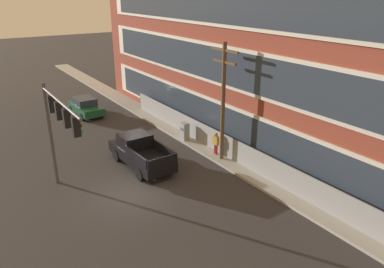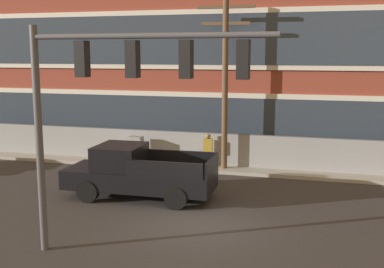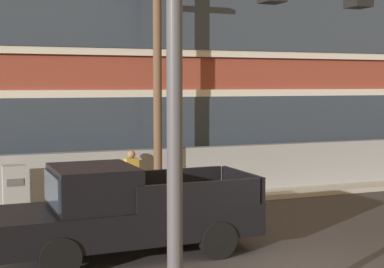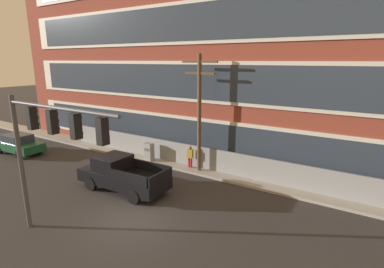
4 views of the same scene
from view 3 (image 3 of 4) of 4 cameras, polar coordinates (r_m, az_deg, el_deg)
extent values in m
cube|color=#9E9B93|center=(18.54, -1.73, -6.30)|extent=(80.00, 1.79, 0.16)
cube|color=beige|center=(20.81, 8.85, 0.51)|extent=(47.08, 0.10, 2.76)
cube|color=#2D3844|center=(20.76, 8.93, 0.49)|extent=(45.03, 0.06, 2.30)
cube|color=beige|center=(20.88, 8.99, 11.05)|extent=(47.08, 0.10, 2.76)
cube|color=#2D3844|center=(20.83, 9.07, 11.07)|extent=(45.03, 0.06, 2.30)
cube|color=gray|center=(18.74, -0.34, -3.85)|extent=(28.38, 0.04, 1.66)
cylinder|color=#4C4C51|center=(18.63, -0.34, -1.33)|extent=(28.38, 0.05, 0.05)
cylinder|color=#4C4C51|center=(7.33, -1.70, -0.27)|extent=(0.20, 0.20, 6.02)
cube|color=black|center=(12.79, -6.09, -8.35)|extent=(5.55, 2.22, 0.70)
cube|color=black|center=(12.44, -9.54, -5.09)|extent=(1.70, 1.95, 0.87)
cube|color=#283342|center=(12.28, -13.40, -5.28)|extent=(0.11, 1.70, 0.65)
cube|color=black|center=(12.17, 0.82, -5.97)|extent=(2.75, 0.20, 0.56)
cube|color=black|center=(13.95, -2.37, -4.58)|extent=(2.75, 0.20, 0.56)
cube|color=black|center=(13.66, 4.88, -4.79)|extent=(0.16, 1.99, 0.56)
cylinder|color=black|center=(11.62, -12.69, -11.59)|extent=(0.81, 0.28, 0.80)
cylinder|color=black|center=(13.44, -14.11, -9.36)|extent=(0.81, 0.28, 0.80)
cylinder|color=black|center=(12.58, 2.53, -10.20)|extent=(0.81, 0.28, 0.80)
cylinder|color=black|center=(14.27, -0.76, -8.37)|extent=(0.81, 0.28, 0.80)
cylinder|color=brown|center=(17.69, -3.37, 5.58)|extent=(0.26, 0.26, 7.78)
cube|color=#939993|center=(16.93, -16.81, -5.36)|extent=(0.64, 0.48, 1.45)
cube|color=#515151|center=(16.63, -16.77, -4.52)|extent=(0.45, 0.02, 0.20)
cylinder|color=maroon|center=(17.85, -6.14, -5.63)|extent=(0.14, 0.14, 0.85)
cylinder|color=maroon|center=(17.90, -5.58, -5.60)|extent=(0.14, 0.14, 0.85)
cube|color=#B7932D|center=(17.76, -5.88, -3.31)|extent=(0.42, 0.28, 0.60)
sphere|color=#8C6647|center=(17.70, -5.89, -1.97)|extent=(0.24, 0.24, 0.24)
camera|label=1|loc=(24.35, 63.75, 19.02)|focal=35.00mm
camera|label=2|loc=(10.59, 92.63, 8.79)|focal=45.00mm
camera|label=4|loc=(15.74, 67.88, 15.58)|focal=28.00mm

